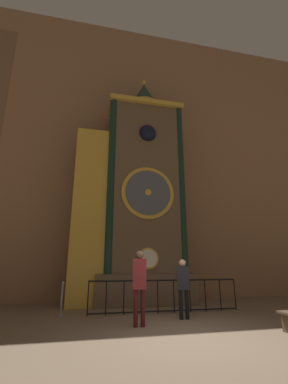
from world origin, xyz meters
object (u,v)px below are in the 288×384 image
Objects in this scene: clock_tower at (134,196)px; visitor_far at (183,283)px; visitor_near at (139,280)px; stanchion_post at (61,305)px.

clock_tower is 6.29× the size of visitor_far.
clock_tower is 4.48m from visitor_far.
visitor_near reaches higher than visitor_far.
stanchion_post is at bearing -179.70° from visitor_far.
clock_tower is at bearing 125.75° from visitor_far.
stanchion_post is (-1.98, 1.70, -0.77)m from visitor_near.
visitor_near is 1.84× the size of stanchion_post.
visitor_far is (1.40, 0.61, -0.13)m from visitor_near.
visitor_near is at bearing -40.63° from stanchion_post.
clock_tower reaches higher than visitor_far.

